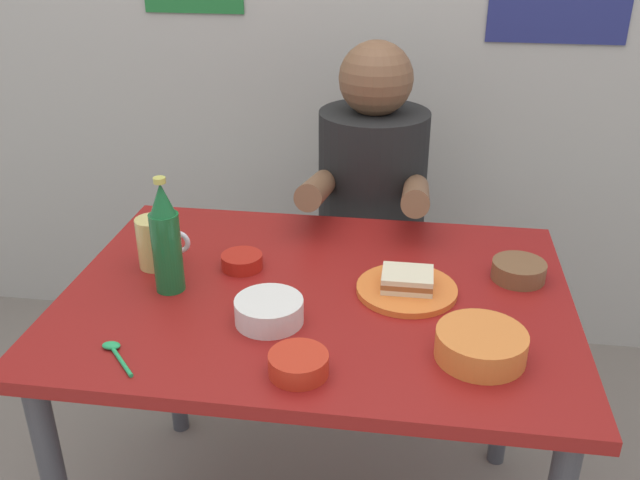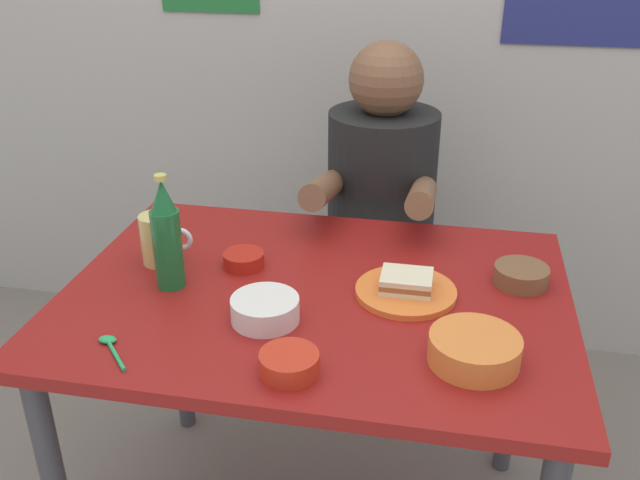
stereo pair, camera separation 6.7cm
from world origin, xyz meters
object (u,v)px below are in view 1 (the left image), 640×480
Objects in this scene: dining_table at (317,327)px; person_seated at (372,180)px; plate_orange at (407,289)px; condiment_bowl_brown at (519,270)px; beer_bottle at (166,241)px; stool at (368,300)px; beer_mug at (156,243)px; sandwich at (407,279)px.

person_seated is (0.07, 0.62, 0.12)m from dining_table.
person_seated reaches higher than plate_orange.
beer_bottle is at bearing -168.34° from condiment_bowl_brown.
beer_mug is at bearing -128.83° from stool.
person_seated is at bearing 101.64° from sandwich.
beer_mug is (-0.58, 0.04, 0.03)m from sandwich.
dining_table is 0.70m from stool.
beer_bottle is (-0.51, -0.06, 0.11)m from plate_orange.
beer_bottle is (-0.39, -0.66, 0.09)m from person_seated.
sandwich is 0.27m from condiment_bowl_brown.
dining_table reaches higher than stool.
beer_bottle is 0.78m from condiment_bowl_brown.
person_seated is 2.75× the size of beer_bottle.
dining_table is 10.00× the size of sandwich.
beer_mug reaches higher than sandwich.
person_seated reaches higher than beer_bottle.
condiment_bowl_brown is (0.44, 0.12, 0.12)m from dining_table.
stool is 4.09× the size of sandwich.
plate_orange is 0.84× the size of beer_bottle.
beer_bottle is at bearing -56.35° from beer_mug.
beer_bottle reaches higher than beer_mug.
stool is at bearing 83.43° from dining_table.
person_seated reaches higher than sandwich.
sandwich is at bearing -158.54° from condiment_bowl_brown.
sandwich reaches higher than plate_orange.
stool is 0.42m from person_seated.
condiment_bowl_brown is at bearing -54.10° from stool.
beer_bottle reaches higher than stool.
condiment_bowl_brown is (0.76, 0.16, -0.10)m from beer_bottle.
plate_orange is at bearing -78.36° from person_seated.
plate_orange is at bearing 6.66° from beer_bottle.
sandwich is at bearing -78.57° from stool.
condiment_bowl_brown is (0.83, 0.06, -0.04)m from beer_mug.
beer_mug reaches higher than dining_table.
beer_mug is at bearing 123.65° from beer_bottle.
beer_bottle is at bearing -173.34° from plate_orange.
sandwich is 0.53m from beer_bottle.
sandwich is at bearing -78.36° from person_seated.
sandwich is 0.58m from beer_mug.
stool is at bearing 101.43° from sandwich.
person_seated is 0.62m from condiment_bowl_brown.
beer_bottle is at bearing -173.34° from sandwich.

